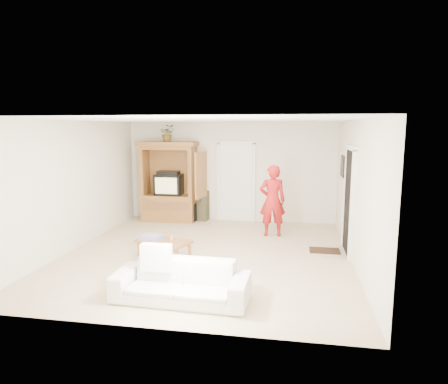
# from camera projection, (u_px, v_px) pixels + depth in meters

# --- Properties ---
(floor) EXTENTS (6.00, 6.00, 0.00)m
(floor) POSITION_uv_depth(u_px,v_px,m) (207.00, 254.00, 7.85)
(floor) COLOR tan
(floor) RESTS_ON ground
(ceiling) EXTENTS (6.00, 6.00, 0.00)m
(ceiling) POSITION_uv_depth(u_px,v_px,m) (206.00, 120.00, 7.44)
(ceiling) COLOR white
(ceiling) RESTS_ON floor
(wall_back) EXTENTS (5.50, 0.00, 5.50)m
(wall_back) POSITION_uv_depth(u_px,v_px,m) (231.00, 172.00, 10.56)
(wall_back) COLOR silver
(wall_back) RESTS_ON floor
(wall_front) EXTENTS (5.50, 0.00, 5.50)m
(wall_front) POSITION_uv_depth(u_px,v_px,m) (152.00, 227.00, 4.73)
(wall_front) COLOR silver
(wall_front) RESTS_ON floor
(wall_left) EXTENTS (0.00, 6.00, 6.00)m
(wall_left) POSITION_uv_depth(u_px,v_px,m) (74.00, 185.00, 8.11)
(wall_left) COLOR silver
(wall_left) RESTS_ON floor
(wall_right) EXTENTS (0.00, 6.00, 6.00)m
(wall_right) POSITION_uv_depth(u_px,v_px,m) (356.00, 193.00, 7.18)
(wall_right) COLOR silver
(wall_right) RESTS_ON floor
(armoire) EXTENTS (1.82, 1.14, 2.10)m
(armoire) POSITION_uv_depth(u_px,v_px,m) (170.00, 187.00, 10.56)
(armoire) COLOR brown
(armoire) RESTS_ON floor
(door_back) EXTENTS (0.85, 0.05, 2.04)m
(door_back) POSITION_uv_depth(u_px,v_px,m) (236.00, 183.00, 10.55)
(door_back) COLOR white
(door_back) RESTS_ON floor
(doorway_right) EXTENTS (0.05, 0.90, 2.04)m
(doorway_right) POSITION_uv_depth(u_px,v_px,m) (349.00, 202.00, 7.81)
(doorway_right) COLOR black
(doorway_right) RESTS_ON floor
(framed_picture) EXTENTS (0.03, 0.60, 0.48)m
(framed_picture) POSITION_uv_depth(u_px,v_px,m) (343.00, 166.00, 8.98)
(framed_picture) COLOR black
(framed_picture) RESTS_ON wall_right
(doormat) EXTENTS (0.60, 0.40, 0.02)m
(doormat) POSITION_uv_depth(u_px,v_px,m) (325.00, 250.00, 8.05)
(doormat) COLOR #382316
(doormat) RESTS_ON floor
(plant) EXTENTS (0.47, 0.43, 0.43)m
(plant) POSITION_uv_depth(u_px,v_px,m) (167.00, 133.00, 10.31)
(plant) COLOR #4C7238
(plant) RESTS_ON armoire
(man) EXTENTS (0.65, 0.48, 1.64)m
(man) POSITION_uv_depth(u_px,v_px,m) (272.00, 201.00, 9.07)
(man) COLOR #AC1619
(man) RESTS_ON floor
(sofa) EXTENTS (1.97, 0.83, 0.57)m
(sofa) POSITION_uv_depth(u_px,v_px,m) (181.00, 281.00, 5.71)
(sofa) COLOR silver
(sofa) RESTS_ON floor
(coffee_table) EXTENTS (1.12, 0.84, 0.37)m
(coffee_table) POSITION_uv_depth(u_px,v_px,m) (164.00, 242.00, 7.51)
(coffee_table) COLOR brown
(coffee_table) RESTS_ON floor
(towel) EXTENTS (0.43, 0.35, 0.08)m
(towel) POSITION_uv_depth(u_px,v_px,m) (151.00, 237.00, 7.54)
(towel) COLOR #DC498E
(towel) RESTS_ON coffee_table
(candle) EXTENTS (0.08, 0.08, 0.10)m
(candle) POSITION_uv_depth(u_px,v_px,m) (171.00, 237.00, 7.52)
(candle) COLOR tan
(candle) RESTS_ON coffee_table
(backpack_black) EXTENTS (0.41, 0.28, 0.46)m
(backpack_black) POSITION_uv_depth(u_px,v_px,m) (189.00, 213.00, 10.56)
(backpack_black) COLOR black
(backpack_black) RESTS_ON floor
(backpack_olive) EXTENTS (0.46, 0.37, 0.79)m
(backpack_olive) POSITION_uv_depth(u_px,v_px,m) (200.00, 206.00, 10.70)
(backpack_olive) COLOR #47442B
(backpack_olive) RESTS_ON floor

